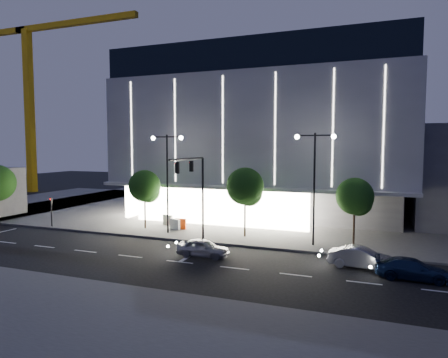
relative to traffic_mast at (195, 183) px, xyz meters
name	(u,v)px	position (x,y,z in m)	size (l,w,h in m)	color
ground	(165,254)	(-1.00, -3.34, -5.03)	(160.00, 160.00, 0.00)	black
sidewalk_museum	(293,209)	(4.00, 20.66, -4.95)	(70.00, 40.00, 0.15)	#474747
sidewalk_near	(129,335)	(4.00, -15.34, -4.95)	(70.00, 10.00, 0.15)	#474747
museum	(275,136)	(1.98, 18.97, 4.25)	(30.00, 25.80, 18.00)	#4C4C51
traffic_mast	(195,183)	(0.00, 0.00, 0.00)	(0.33, 5.89, 7.07)	black
street_lamp_west	(167,169)	(-4.00, 2.66, 0.93)	(3.16, 0.36, 9.00)	black
street_lamp_east	(314,172)	(9.00, 2.66, 0.93)	(3.16, 0.36, 9.00)	black
ped_signal_far	(51,209)	(-16.00, 1.16, -3.14)	(0.22, 0.24, 3.00)	black
tower_crane	(33,73)	(-41.92, 24.66, 15.48)	(32.00, 2.00, 28.50)	gold
tree_left	(145,188)	(-6.97, 3.68, -0.99)	(3.02, 3.02, 5.72)	black
tree_mid	(245,188)	(3.03, 3.68, -0.69)	(3.25, 3.25, 6.15)	black
tree_right	(355,198)	(12.03, 3.68, -1.14)	(2.91, 2.91, 5.51)	black
car_lead	(203,248)	(2.00, -3.12, -4.38)	(1.54, 3.82, 1.30)	#999BA0
car_second	(361,258)	(12.74, -1.88, -4.34)	(1.45, 4.16, 1.37)	#B2B3BA
car_third	(413,269)	(15.68, -3.14, -4.41)	(1.73, 4.25, 1.23)	#122144
barrier_a	(181,224)	(-3.64, 4.47, -4.38)	(1.10, 0.25, 1.00)	#FF4E0E
barrier_b	(168,220)	(-5.74, 5.80, -4.38)	(1.10, 0.25, 1.00)	#B9B9B9
barrier_d	(175,224)	(-4.02, 4.07, -4.38)	(1.10, 0.25, 1.00)	silver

